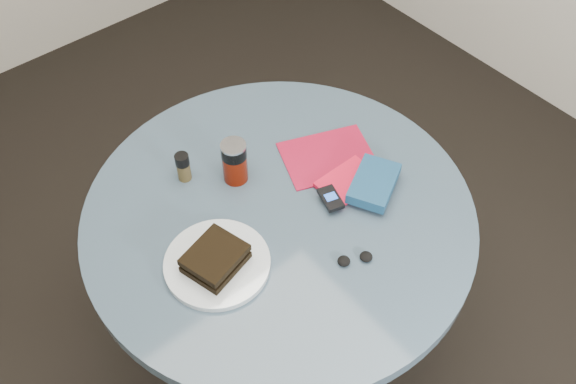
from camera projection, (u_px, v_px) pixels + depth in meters
ground at (281, 346)px, 2.20m from camera, size 4.00×4.00×0.00m
table at (280, 248)px, 1.75m from camera, size 1.00×1.00×0.75m
plate at (217, 263)px, 1.51m from camera, size 0.27×0.27×0.02m
sandwich at (215, 258)px, 1.48m from camera, size 0.16×0.14×0.05m
soda_can at (235, 162)px, 1.65m from camera, size 0.08×0.08×0.12m
pepper_grinder at (183, 167)px, 1.66m from camera, size 0.05×0.05×0.08m
magazine at (328, 156)px, 1.74m from camera, size 0.29×0.26×0.00m
red_book at (348, 181)px, 1.67m from camera, size 0.16×0.10×0.01m
novel at (374, 183)px, 1.64m from camera, size 0.19×0.16×0.03m
mp3_player at (331, 198)px, 1.62m from camera, size 0.06×0.09×0.01m
headphones at (355, 259)px, 1.52m from camera, size 0.09×0.07×0.02m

